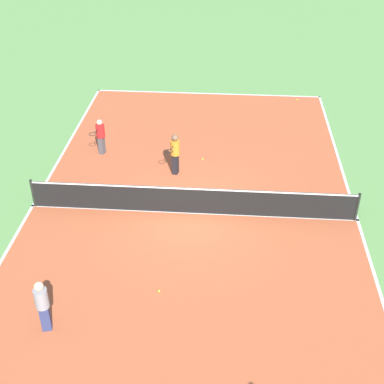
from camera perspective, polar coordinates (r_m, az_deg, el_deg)
name	(u,v)px	position (r m, az deg, el deg)	size (l,w,h in m)	color
ground_plane	(192,213)	(18.97, 0.00, -2.27)	(80.00, 80.00, 0.00)	#60934C
court_surface	(192,213)	(18.97, 0.00, -2.25)	(11.67, 21.65, 0.02)	#B75633
tennis_net	(192,200)	(18.64, 0.00, -0.83)	(11.47, 0.10, 1.09)	black
player_center_orange	(175,152)	(20.73, -1.82, 4.33)	(0.58, 0.99, 1.70)	black
player_coach_red	(101,135)	(22.53, -9.73, 6.06)	(0.59, 0.99, 1.55)	#4C4C51
player_baseline_gray	(42,303)	(14.73, -15.68, -11.35)	(0.44, 0.44, 1.67)	navy
tennis_ball_midcourt	(297,100)	(28.09, 11.14, 9.64)	(0.07, 0.07, 0.07)	#CCE033
tennis_ball_near_net	(159,291)	(15.88, -3.54, -10.51)	(0.07, 0.07, 0.07)	#CCE033
tennis_ball_far_baseline	(203,159)	(22.12, 1.15, 3.53)	(0.07, 0.07, 0.07)	#CCE033
tennis_ball_right_alley	(316,204)	(19.86, 13.10, -1.25)	(0.07, 0.07, 0.07)	#CCE033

